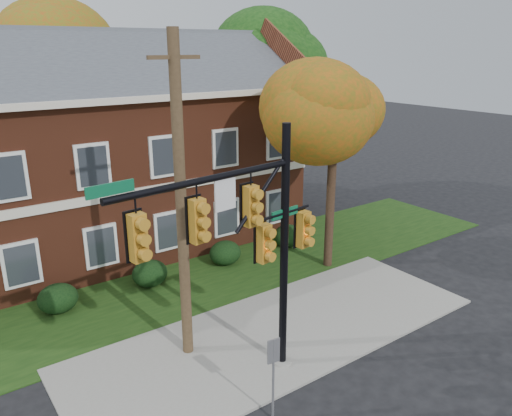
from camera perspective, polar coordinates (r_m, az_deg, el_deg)
ground at (r=16.32m, az=4.99°, el=-15.59°), size 120.00×120.00×0.00m
sidewalk at (r=16.94m, az=2.73°, el=-14.00°), size 14.00×5.00×0.08m
grass_strip at (r=20.60m, az=-6.02°, el=-7.99°), size 30.00×6.00×0.04m
apartment_building at (r=23.58m, az=-18.04°, el=7.29°), size 18.80×8.80×9.74m
hedge_left at (r=19.23m, az=-21.71°, el=-9.58°), size 1.40×1.26×1.05m
hedge_center at (r=20.16m, az=-12.04°, el=-7.32°), size 1.40×1.26×1.05m
hedge_right at (r=21.63m, az=-3.54°, el=-5.14°), size 1.40×1.26×1.05m
hedge_far_right at (r=23.53m, az=3.68°, el=-3.18°), size 1.40×1.26×1.05m
tree_near_right at (r=20.15m, az=9.74°, el=11.07°), size 4.50×4.25×8.58m
tree_right_rear at (r=29.43m, az=2.92°, el=16.24°), size 6.30×5.95×10.62m
tree_far_rear at (r=31.13m, az=-21.09°, el=16.55°), size 6.84×6.46×11.52m
traffic_signal at (r=12.63m, az=-0.77°, el=-3.18°), size 6.40×1.01×7.17m
utility_pole at (r=14.07m, az=-8.55°, el=0.42°), size 1.48×0.32×9.49m
sign_post at (r=12.79m, az=2.00°, el=-17.57°), size 0.34×0.08×2.32m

